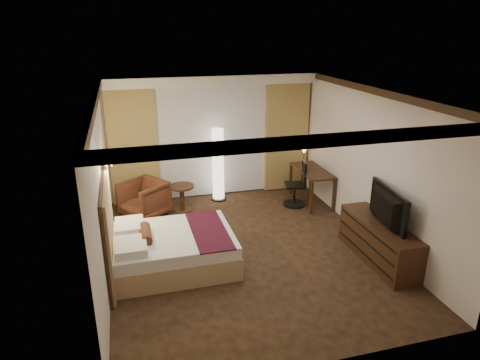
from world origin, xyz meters
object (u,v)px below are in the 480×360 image
object	(u,v)px
bed	(174,250)
desk	(311,186)
floor_lamp	(218,165)
television	(382,204)
office_chair	(295,184)
side_table	(182,198)
dresser	(379,242)
armchair	(144,197)

from	to	relation	value
bed	desk	bearing A→B (deg)	29.67
floor_lamp	television	size ratio (longest dim) A/B	1.41
bed	office_chair	world-z (taller)	office_chair
side_table	television	xyz separation A→B (m)	(2.79, -2.82, 0.72)
office_chair	dresser	world-z (taller)	office_chair
side_table	television	world-z (taller)	television
dresser	side_table	bearing A→B (deg)	134.98
bed	side_table	bearing A→B (deg)	78.51
side_table	dresser	xyz separation A→B (m)	(2.82, -2.82, 0.05)
floor_lamp	armchair	bearing A→B (deg)	-164.84
bed	desk	distance (m)	3.68
desk	dresser	xyz separation A→B (m)	(0.05, -2.54, -0.04)
bed	office_chair	distance (m)	3.31
dresser	television	size ratio (longest dim) A/B	1.50
armchair	floor_lamp	bearing A→B (deg)	69.13
television	side_table	bearing A→B (deg)	51.41
armchair	office_chair	world-z (taller)	office_chair
dresser	television	bearing A→B (deg)	-180.00
armchair	desk	bearing A→B (deg)	49.89
floor_lamp	dresser	distance (m)	3.81
side_table	television	size ratio (longest dim) A/B	0.49
desk	office_chair	distance (m)	0.42
floor_lamp	dresser	size ratio (longest dim) A/B	0.94
dresser	bed	bearing A→B (deg)	167.49
bed	desk	world-z (taller)	desk
armchair	floor_lamp	size ratio (longest dim) A/B	0.50
armchair	side_table	xyz separation A→B (m)	(0.77, 0.03, -0.12)
office_chair	bed	bearing A→B (deg)	-134.33
bed	floor_lamp	world-z (taller)	floor_lamp
floor_lamp	dresser	bearing A→B (deg)	-58.88
armchair	side_table	world-z (taller)	armchair
bed	side_table	size ratio (longest dim) A/B	3.36
floor_lamp	television	xyz separation A→B (m)	(1.92, -3.23, 0.19)
desk	television	distance (m)	2.62
armchair	desk	xyz separation A→B (m)	(3.54, -0.25, -0.03)
side_table	dresser	distance (m)	3.99
dresser	floor_lamp	bearing A→B (deg)	121.12
television	armchair	bearing A→B (deg)	58.60
desk	dresser	size ratio (longest dim) A/B	0.72
armchair	desk	distance (m)	3.54
dresser	television	xyz separation A→B (m)	(-0.03, -0.00, 0.66)
side_table	office_chair	size ratio (longest dim) A/B	0.57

